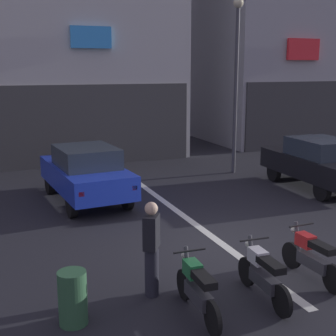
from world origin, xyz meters
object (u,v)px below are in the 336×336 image
at_px(motorcycle_white_row_left_mid, 263,274).
at_px(trash_bin, 73,298).
at_px(person_by_motorcycles, 152,249).
at_px(street_lamp, 236,68).
at_px(motorcycle_green_row_leftmost, 197,288).
at_px(motorcycle_red_row_centre, 312,256).
at_px(car_white_down_street, 132,128).
at_px(car_blue_crossing_near, 86,172).
at_px(car_black_parked_kerbside, 318,162).

xyz_separation_m(motorcycle_white_row_left_mid, trash_bin, (-3.11, 0.40, -0.03)).
bearing_deg(person_by_motorcycles, street_lamp, 52.66).
distance_m(motorcycle_green_row_leftmost, motorcycle_red_row_centre, 2.52).
distance_m(motorcycle_red_row_centre, person_by_motorcycles, 3.00).
bearing_deg(car_white_down_street, car_blue_crossing_near, -114.89).
xyz_separation_m(car_black_parked_kerbside, street_lamp, (-1.37, 3.05, 2.95)).
distance_m(car_white_down_street, street_lamp, 7.96).
bearing_deg(motorcycle_green_row_leftmost, motorcycle_red_row_centre, 8.52).
distance_m(car_black_parked_kerbside, motorcycle_red_row_centre, 7.00).
bearing_deg(motorcycle_green_row_leftmost, car_white_down_street, 76.37).
xyz_separation_m(street_lamp, person_by_motorcycles, (-6.04, -7.92, -2.98)).
height_order(motorcycle_red_row_centre, trash_bin, motorcycle_red_row_centre).
distance_m(motorcycle_white_row_left_mid, motorcycle_red_row_centre, 1.28).
distance_m(motorcycle_red_row_centre, trash_bin, 4.35).
xyz_separation_m(car_blue_crossing_near, car_white_down_street, (4.18, 9.01, 0.00)).
relative_size(motorcycle_red_row_centre, trash_bin, 1.97).
distance_m(car_blue_crossing_near, car_black_parked_kerbside, 7.37).
relative_size(car_white_down_street, person_by_motorcycles, 2.55).
distance_m(car_black_parked_kerbside, street_lamp, 4.46).
xyz_separation_m(car_black_parked_kerbside, trash_bin, (-8.82, -5.28, -0.46)).
height_order(car_black_parked_kerbside, car_white_down_street, same).
relative_size(motorcycle_white_row_left_mid, person_by_motorcycles, 1.00).
height_order(motorcycle_white_row_left_mid, trash_bin, motorcycle_white_row_left_mid).
relative_size(person_by_motorcycles, trash_bin, 1.96).
xyz_separation_m(motorcycle_red_row_centre, trash_bin, (-4.35, 0.09, -0.03)).
distance_m(car_white_down_street, motorcycle_green_row_leftmost, 16.45).
xyz_separation_m(motorcycle_green_row_leftmost, trash_bin, (-1.86, 0.46, -0.03)).
bearing_deg(motorcycle_red_row_centre, motorcycle_green_row_leftmost, -171.48).
bearing_deg(person_by_motorcycles, motorcycle_red_row_centre, -9.72).
bearing_deg(motorcycle_white_row_left_mid, car_black_parked_kerbside, 44.82).
xyz_separation_m(car_blue_crossing_near, motorcycle_white_row_left_mid, (1.55, -6.92, -0.43)).
bearing_deg(car_white_down_street, car_black_parked_kerbside, -73.22).
relative_size(motorcycle_green_row_leftmost, person_by_motorcycles, 1.00).
distance_m(car_black_parked_kerbside, person_by_motorcycles, 8.86).
bearing_deg(motorcycle_green_row_leftmost, motorcycle_white_row_left_mid, 2.68).
xyz_separation_m(motorcycle_green_row_leftmost, person_by_motorcycles, (-0.44, 0.87, 0.40)).
bearing_deg(motorcycle_white_row_left_mid, person_by_motorcycles, 154.19).
bearing_deg(car_blue_crossing_near, person_by_motorcycles, -91.30).
distance_m(street_lamp, motorcycle_green_row_leftmost, 10.95).
height_order(street_lamp, motorcycle_red_row_centre, street_lamp).
bearing_deg(trash_bin, car_white_down_street, 69.72).
relative_size(car_blue_crossing_near, motorcycle_white_row_left_mid, 2.53).
distance_m(car_blue_crossing_near, street_lamp, 6.84).
distance_m(car_white_down_street, trash_bin, 16.55).
bearing_deg(trash_bin, car_black_parked_kerbside, 30.89).
bearing_deg(street_lamp, car_blue_crossing_near, -162.90).
distance_m(car_white_down_street, motorcycle_red_row_centre, 15.68).
bearing_deg(car_blue_crossing_near, motorcycle_green_row_leftmost, -87.49).
height_order(car_blue_crossing_near, car_white_down_street, same).
bearing_deg(street_lamp, motorcycle_green_row_leftmost, -122.48).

